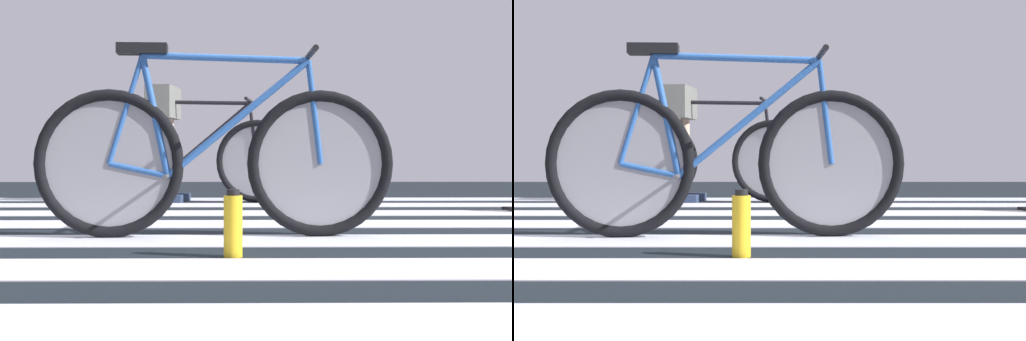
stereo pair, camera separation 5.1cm
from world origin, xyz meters
TOP-DOWN VIEW (x-y plane):
  - ground at (0.00, 0.00)m, footprint 18.00×14.00m
  - crosswalk_markings at (-0.03, -0.12)m, footprint 5.49×5.74m
  - bicycle_1_of_2 at (-0.20, -0.36)m, footprint 1.74×0.52m
  - bicycle_2_of_2 at (-0.48, 2.17)m, footprint 1.73×0.53m
  - cyclist_2_of_2 at (-0.78, 2.22)m, footprint 0.36×0.44m
  - water_bottle at (-0.10, -0.98)m, footprint 0.07×0.07m

SIDE VIEW (x-z plane):
  - ground at x=0.00m, z-range 0.00..0.02m
  - crosswalk_markings at x=-0.03m, z-range 0.02..0.02m
  - water_bottle at x=-0.10m, z-range 0.01..0.28m
  - bicycle_1_of_2 at x=-0.20m, z-range -0.06..0.87m
  - bicycle_2_of_2 at x=-0.48m, z-range -0.06..0.87m
  - cyclist_2_of_2 at x=-0.78m, z-range 0.17..1.18m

